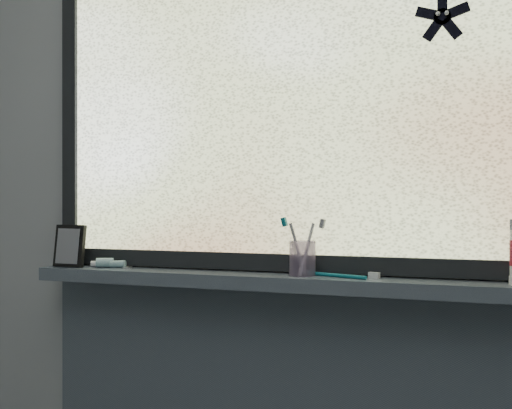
{
  "coord_description": "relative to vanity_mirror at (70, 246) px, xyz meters",
  "views": [
    {
      "loc": [
        0.41,
        -0.33,
        1.22
      ],
      "look_at": [
        -0.05,
        1.05,
        1.22
      ],
      "focal_mm": 40.0,
      "sensor_mm": 36.0,
      "label": 1
    }
  ],
  "objects": [
    {
      "name": "wall_back",
      "position": [
        0.73,
        0.1,
        0.16
      ],
      "size": [
        3.0,
        0.01,
        2.5
      ],
      "primitive_type": "cube",
      "color": "#9EA3A8",
      "rests_on": "ground"
    },
    {
      "name": "windowsill",
      "position": [
        0.73,
        0.02,
        -0.09
      ],
      "size": [
        1.62,
        0.14,
        0.04
      ],
      "primitive_type": "cube",
      "color": "#47525F",
      "rests_on": "wall_back"
    },
    {
      "name": "window_pane",
      "position": [
        0.73,
        0.07,
        0.44
      ],
      "size": [
        1.5,
        0.01,
        1.0
      ],
      "primitive_type": "cube",
      "color": "silver",
      "rests_on": "wall_back"
    },
    {
      "name": "frame_bottom",
      "position": [
        0.73,
        0.07,
        -0.04
      ],
      "size": [
        1.6,
        0.03,
        0.05
      ],
      "primitive_type": "cube",
      "color": "black",
      "rests_on": "windowsill"
    },
    {
      "name": "frame_left",
      "position": [
        -0.05,
        0.07,
        0.44
      ],
      "size": [
        0.05,
        0.03,
        1.1
      ],
      "primitive_type": "cube",
      "color": "black",
      "rests_on": "wall_back"
    },
    {
      "name": "starfish_sticker",
      "position": [
        1.13,
        0.06,
        0.63
      ],
      "size": [
        0.15,
        0.02,
        0.15
      ],
      "primitive_type": null,
      "color": "black",
      "rests_on": "window_pane"
    },
    {
      "name": "vanity_mirror",
      "position": [
        0.0,
        0.0,
        0.0
      ],
      "size": [
        0.11,
        0.06,
        0.13
      ],
      "primitive_type": "cube",
      "rotation": [
        0.0,
        0.0,
        -0.04
      ],
      "color": "black",
      "rests_on": "windowsill"
    },
    {
      "name": "toothpaste_tube",
      "position": [
        0.13,
        0.02,
        -0.05
      ],
      "size": [
        0.17,
        0.1,
        0.03
      ],
      "primitive_type": null,
      "rotation": [
        0.0,
        0.0,
        0.4
      ],
      "color": "silver",
      "rests_on": "windowsill"
    },
    {
      "name": "toothbrush_cup",
      "position": [
        0.76,
        0.03,
        -0.02
      ],
      "size": [
        0.08,
        0.08,
        0.1
      ],
      "primitive_type": "cylinder",
      "rotation": [
        0.0,
        0.0,
        -0.09
      ],
      "color": "#AD91C0",
      "rests_on": "windowsill"
    },
    {
      "name": "toothbrush_lying",
      "position": [
        0.85,
        0.02,
        -0.06
      ],
      "size": [
        0.24,
        0.09,
        0.02
      ],
      "primitive_type": null,
      "rotation": [
        0.0,
        0.0,
        -0.31
      ],
      "color": "#0C6473",
      "rests_on": "windowsill"
    }
  ]
}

